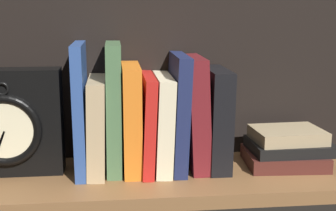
{
  "coord_description": "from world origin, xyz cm",
  "views": [
    {
      "loc": [
        -7.13,
        -87.84,
        31.35
      ],
      "look_at": [
        3.1,
        3.16,
        12.44
      ],
      "focal_mm": 51.81,
      "sensor_mm": 36.0,
      "label": 1
    }
  ],
  "objects": [
    {
      "name": "book_cream_twain",
      "position": [
        1.94,
        3.16,
        9.11
      ],
      "size": [
        3.78,
        16.08,
        18.32
      ],
      "primitive_type": "cube",
      "rotation": [
        0.0,
        0.04,
        0.0
      ],
      "color": "beige",
      "rests_on": "ground_plane"
    },
    {
      "name": "framed_clock",
      "position": [
        -27.06,
        2.75,
        9.87
      ],
      "size": [
        19.97,
        6.95,
        19.97
      ],
      "color": "black",
      "rests_on": "ground_plane"
    },
    {
      "name": "book_blue_modern",
      "position": [
        -13.57,
        3.16,
        12.28
      ],
      "size": [
        2.21,
        15.69,
        24.57
      ],
      "primitive_type": "cube",
      "rotation": [
        0.0,
        -0.01,
        0.0
      ],
      "color": "#2D4C8E",
      "rests_on": "ground_plane"
    },
    {
      "name": "book_stack_side",
      "position": [
        26.85,
        1.94,
        3.45
      ],
      "size": [
        16.87,
        13.69,
        7.42
      ],
      "color": "#471E19",
      "rests_on": "ground_plane"
    },
    {
      "name": "book_maroon_dawkins",
      "position": [
        8.44,
        3.16,
        10.89
      ],
      "size": [
        4.54,
        14.06,
        21.91
      ],
      "primitive_type": "cube",
      "rotation": [
        0.0,
        -0.05,
        0.0
      ],
      "color": "maroon",
      "rests_on": "ground_plane"
    },
    {
      "name": "book_green_romantic",
      "position": [
        -7.34,
        3.16,
        12.27
      ],
      "size": [
        3.01,
        13.46,
        24.57
      ],
      "primitive_type": "cube",
      "rotation": [
        0.0,
        0.01,
        0.0
      ],
      "color": "#476B44",
      "rests_on": "ground_plane"
    },
    {
      "name": "back_panel",
      "position": [
        0.0,
        12.0,
        17.05
      ],
      "size": [
        83.6,
        1.2,
        34.1
      ],
      "primitive_type": "cube",
      "color": "black",
      "rests_on": "ground_plane"
    },
    {
      "name": "ground_plane",
      "position": [
        0.0,
        0.0,
        -1.25
      ],
      "size": [
        83.6,
        25.2,
        2.5
      ],
      "primitive_type": "cube",
      "color": "brown"
    },
    {
      "name": "book_tan_shortstories",
      "position": [
        -10.64,
        3.16,
        8.93
      ],
      "size": [
        3.66,
        16.13,
        17.94
      ],
      "primitive_type": "cube",
      "rotation": [
        0.0,
        0.02,
        0.0
      ],
      "color": "tan",
      "rests_on": "ground_plane"
    },
    {
      "name": "book_orange_pandolfini",
      "position": [
        -3.98,
        3.16,
        10.19
      ],
      "size": [
        3.39,
        14.99,
        20.38
      ],
      "primitive_type": "cube",
      "rotation": [
        0.0,
        0.0,
        0.0
      ],
      "color": "orange",
      "rests_on": "ground_plane"
    },
    {
      "name": "book_black_skeptic",
      "position": [
        12.53,
        3.16,
        9.71
      ],
      "size": [
        4.36,
        14.73,
        19.49
      ],
      "primitive_type": "cube",
      "rotation": [
        0.0,
        0.02,
        0.0
      ],
      "color": "black",
      "rests_on": "ground_plane"
    },
    {
      "name": "book_navy_bierce",
      "position": [
        5.07,
        3.16,
        11.12
      ],
      "size": [
        3.49,
        15.68,
        22.33
      ],
      "primitive_type": "cube",
      "rotation": [
        0.0,
        0.04,
        0.0
      ],
      "color": "#192147",
      "rests_on": "ground_plane"
    },
    {
      "name": "book_red_requiem",
      "position": [
        -0.94,
        3.16,
        9.16
      ],
      "size": [
        2.93,
        16.48,
        18.39
      ],
      "primitive_type": "cube",
      "rotation": [
        0.0,
        0.05,
        0.0
      ],
      "color": "red",
      "rests_on": "ground_plane"
    }
  ]
}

